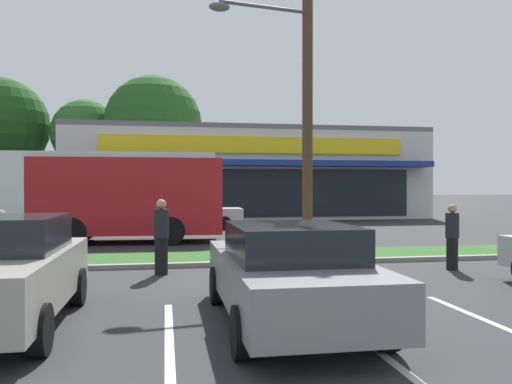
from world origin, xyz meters
TOP-DOWN VIEW (x-y plane):
  - grass_median at (0.00, 14.00)m, footprint 56.00×2.20m
  - curb_lip at (0.00, 12.78)m, footprint 56.00×0.24m
  - parking_stripe_1 at (-0.96, 6.23)m, footprint 0.12×4.80m
  - parking_stripe_2 at (1.58, 5.03)m, footprint 0.12×4.80m
  - storefront_building at (4.38, 35.95)m, footprint 22.88×13.25m
  - tree_left at (-14.60, 45.91)m, footprint 7.91×7.91m
  - tree_mid_left at (-7.54, 44.48)m, footprint 5.64×5.64m
  - tree_mid at (-1.95, 42.11)m, footprint 7.83×7.83m
  - utility_pole at (2.83, 13.81)m, footprint 3.12×2.39m
  - city_bus at (-5.01, 19.11)m, footprint 12.14×2.96m
  - bus_stop_bench at (-4.27, 11.94)m, footprint 1.60×0.45m
  - car_0 at (0.33, 24.88)m, footprint 4.80×1.87m
  - car_3 at (0.78, 7.07)m, footprint 2.02×4.76m
  - pedestrian_near_bench at (-1.11, 11.79)m, footprint 0.35×0.35m
  - pedestrian_mid at (5.92, 11.25)m, footprint 0.33×0.33m
  - pedestrian_far at (-4.32, 10.88)m, footprint 0.32×0.32m

SIDE VIEW (x-z plane):
  - parking_stripe_1 at x=-0.96m, z-range 0.00..0.01m
  - parking_stripe_2 at x=1.58m, z-range 0.00..0.01m
  - grass_median at x=0.00m, z-range 0.00..0.12m
  - curb_lip at x=0.00m, z-range 0.00..0.12m
  - bus_stop_bench at x=-4.27m, z-range 0.03..0.98m
  - car_3 at x=0.78m, z-range 0.02..1.52m
  - car_0 at x=0.33m, z-range 0.01..1.54m
  - pedestrian_far at x=-4.32m, z-range 0.00..1.57m
  - pedestrian_mid at x=5.92m, z-range 0.00..1.62m
  - pedestrian_near_bench at x=-1.11m, z-range 0.00..1.76m
  - city_bus at x=-5.01m, z-range 0.14..3.39m
  - storefront_building at x=4.38m, z-range 0.00..5.84m
  - utility_pole at x=2.83m, z-range 0.34..10.04m
  - tree_mid_left at x=-7.54m, z-range 1.81..11.11m
  - tree_mid at x=-1.95m, z-range 1.56..12.53m
  - tree_left at x=-14.60m, z-range 1.62..12.78m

